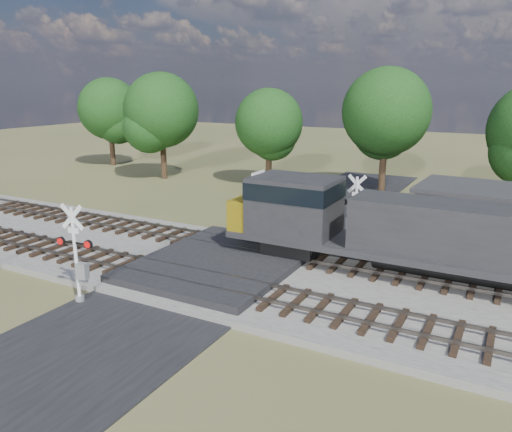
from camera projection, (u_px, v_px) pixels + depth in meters
The scene contains 9 objects.
ground at pixel (217, 273), 23.80m from camera, with size 160.00×160.00×0.00m, color #49502A.
ballast_bed at pixel (438, 310), 19.60m from camera, with size 140.00×10.00×0.30m, color gray.
road at pixel (217, 272), 23.79m from camera, with size 7.00×60.00×0.08m, color black.
crossing_panel at pixel (223, 264), 24.14m from camera, with size 7.00×9.00×0.62m, color #262628.
track_near at pixel (255, 293), 20.56m from camera, with size 140.00×2.60×0.33m.
track_far at pixel (302, 257), 24.81m from camera, with size 140.00×2.60×0.33m.
crossing_signal_near at pixel (78, 263), 20.13m from camera, with size 1.68×0.41×4.19m.
crossing_signal_far at pixel (354, 218), 27.06m from camera, with size 1.65×0.36×4.09m.
equipment_shed at pixel (466, 216), 27.38m from camera, with size 5.32×5.32×3.43m.
Camera 1 is at (12.22, -18.75, 8.74)m, focal length 35.00 mm.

